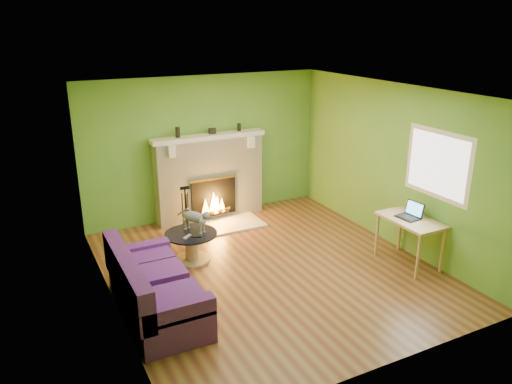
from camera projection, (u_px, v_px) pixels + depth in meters
floor at (269, 268)px, 7.42m from camera, size 5.00×5.00×0.00m
ceiling at (271, 92)px, 6.57m from camera, size 5.00×5.00×0.00m
wall_back at (205, 147)px, 9.11m from camera, size 5.00×0.00×5.00m
wall_front at (391, 257)px, 4.89m from camera, size 5.00×0.00×5.00m
wall_left at (107, 212)px, 6.04m from camera, size 0.00×5.00×5.00m
wall_right at (394, 166)px, 7.96m from camera, size 0.00×5.00×5.00m
window_frame at (438, 164)px, 7.12m from camera, size 0.00×1.20×1.20m
window_pane at (437, 165)px, 7.11m from camera, size 0.00×1.06×1.06m
fireplace at (209, 178)px, 9.12m from camera, size 2.10×0.46×1.58m
hearth at (221, 226)px, 8.93m from camera, size 1.50×0.75×0.03m
mantel at (209, 137)px, 8.85m from camera, size 2.10×0.28×0.08m
sofa at (152, 290)px, 6.20m from camera, size 0.87×1.87×0.84m
coffee_table at (191, 245)px, 7.61m from camera, size 0.80×0.80×0.45m
desk at (410, 224)px, 7.39m from camera, size 0.57×0.98×0.72m
cat at (194, 220)px, 7.56m from camera, size 0.49×0.63×0.37m
remote_silver at (187, 237)px, 7.40m from camera, size 0.16×0.14×0.02m
remote_black at (196, 237)px, 7.40m from camera, size 0.16×0.12×0.02m
laptop at (408, 210)px, 7.35m from camera, size 0.31×0.35×0.24m
fire_tools at (186, 207)px, 8.67m from camera, size 0.21×0.21×0.78m
mantel_vase_left at (178, 132)px, 8.60m from camera, size 0.08×0.08×0.18m
mantel_vase_right at (239, 127)px, 9.11m from camera, size 0.07×0.07×0.14m
mantel_box at (212, 131)px, 8.89m from camera, size 0.12×0.08×0.10m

